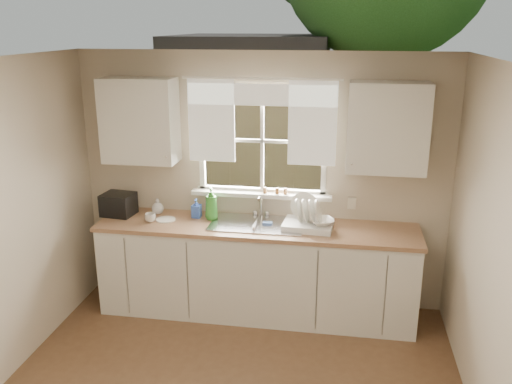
% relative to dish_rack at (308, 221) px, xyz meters
% --- Properties ---
extents(room_walls, '(3.62, 4.02, 2.50)m').
position_rel_dish_rack_xyz_m(room_walls, '(-0.48, -1.76, 0.26)').
color(room_walls, beige).
rests_on(room_walls, ground).
extents(ceiling, '(3.60, 4.00, 0.02)m').
position_rel_dish_rack_xyz_m(ceiling, '(-0.48, -1.70, 1.52)').
color(ceiling, silver).
rests_on(ceiling, room_walls).
extents(window, '(1.38, 0.16, 1.06)m').
position_rel_dish_rack_xyz_m(window, '(-0.48, 0.30, 0.51)').
color(window, white).
rests_on(window, room_walls).
extents(curtains, '(1.50, 0.03, 0.81)m').
position_rel_dish_rack_xyz_m(curtains, '(-0.48, 0.25, 0.95)').
color(curtains, white).
rests_on(curtains, room_walls).
extents(base_cabinets, '(3.00, 0.62, 0.87)m').
position_rel_dish_rack_xyz_m(base_cabinets, '(-0.48, -0.02, -0.55)').
color(base_cabinets, silver).
rests_on(base_cabinets, ground).
extents(countertop, '(3.04, 0.65, 0.04)m').
position_rel_dish_rack_xyz_m(countertop, '(-0.48, -0.02, -0.09)').
color(countertop, '#9D714E').
rests_on(countertop, base_cabinets).
extents(upper_cabinet_left, '(0.70, 0.33, 0.80)m').
position_rel_dish_rack_xyz_m(upper_cabinet_left, '(-1.63, 0.13, 0.87)').
color(upper_cabinet_left, silver).
rests_on(upper_cabinet_left, room_walls).
extents(upper_cabinet_right, '(0.70, 0.33, 0.80)m').
position_rel_dish_rack_xyz_m(upper_cabinet_right, '(0.67, 0.13, 0.87)').
color(upper_cabinet_right, silver).
rests_on(upper_cabinet_right, room_walls).
extents(wall_outlet, '(0.08, 0.01, 0.12)m').
position_rel_dish_rack_xyz_m(wall_outlet, '(0.40, 0.29, 0.10)').
color(wall_outlet, beige).
rests_on(wall_outlet, room_walls).
extents(sill_jars, '(0.24, 0.04, 0.06)m').
position_rel_dish_rack_xyz_m(sill_jars, '(-0.33, 0.24, 0.20)').
color(sill_jars, brown).
rests_on(sill_jars, window).
extents(sink, '(0.88, 0.52, 0.40)m').
position_rel_dish_rack_xyz_m(sink, '(-0.48, 0.01, -0.14)').
color(sink, '#B7B7BC').
rests_on(sink, countertop).
extents(dish_rack, '(0.48, 0.37, 0.31)m').
position_rel_dish_rack_xyz_m(dish_rack, '(0.00, 0.00, 0.00)').
color(dish_rack, white).
rests_on(dish_rack, countertop).
extents(bowl, '(0.29, 0.29, 0.05)m').
position_rel_dish_rack_xyz_m(bowl, '(0.13, -0.05, 0.02)').
color(bowl, white).
rests_on(bowl, dish_rack).
extents(soap_bottle_a, '(0.16, 0.16, 0.32)m').
position_rel_dish_rack_xyz_m(soap_bottle_a, '(-0.94, 0.09, 0.09)').
color(soap_bottle_a, '#358F2F').
rests_on(soap_bottle_a, countertop).
extents(soap_bottle_b, '(0.09, 0.09, 0.19)m').
position_rel_dish_rack_xyz_m(soap_bottle_b, '(-1.10, 0.11, 0.02)').
color(soap_bottle_b, blue).
rests_on(soap_bottle_b, countertop).
extents(soap_bottle_c, '(0.12, 0.12, 0.15)m').
position_rel_dish_rack_xyz_m(soap_bottle_c, '(-1.51, 0.16, 0.01)').
color(soap_bottle_c, beige).
rests_on(soap_bottle_c, countertop).
extents(saucer, '(0.19, 0.19, 0.01)m').
position_rel_dish_rack_xyz_m(saucer, '(-1.37, -0.02, -0.06)').
color(saucer, white).
rests_on(saucer, countertop).
extents(cup, '(0.11, 0.11, 0.08)m').
position_rel_dish_rack_xyz_m(cup, '(-1.50, -0.09, -0.03)').
color(cup, beige).
rests_on(cup, countertop).
extents(black_appliance, '(0.32, 0.29, 0.22)m').
position_rel_dish_rack_xyz_m(black_appliance, '(-1.88, 0.06, 0.04)').
color(black_appliance, black).
rests_on(black_appliance, countertop).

